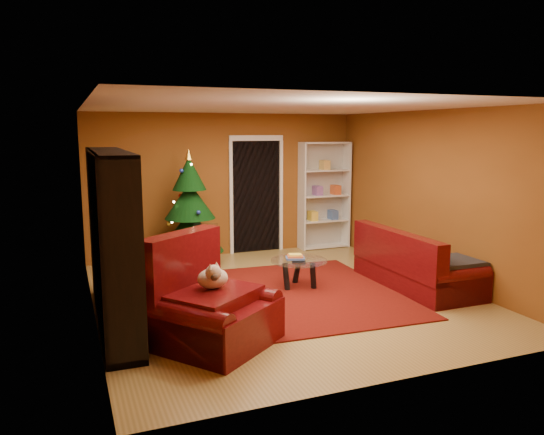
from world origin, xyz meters
name	(u,v)px	position (x,y,z in m)	size (l,w,h in m)	color
floor	(282,297)	(0.00, 0.00, -0.03)	(5.00, 5.50, 0.05)	olive
ceiling	(283,105)	(0.00, 0.00, 2.62)	(5.00, 5.50, 0.05)	silver
wall_back	(225,185)	(0.00, 2.77, 1.30)	(5.00, 0.05, 2.60)	brown
wall_left	(87,214)	(-2.52, 0.00, 1.30)	(0.05, 5.50, 2.60)	brown
wall_right	(434,196)	(2.52, 0.00, 1.30)	(0.05, 5.50, 2.60)	brown
doorway	(256,197)	(0.60, 2.73, 1.05)	(1.06, 0.60, 2.16)	black
rug	(298,293)	(0.23, -0.01, 0.01)	(2.71, 3.16, 0.02)	#5A0F09
media_unit	(112,239)	(-2.27, -0.25, 1.03)	(0.41, 2.69, 2.06)	black
christmas_tree	(190,209)	(-0.80, 2.15, 0.97)	(1.12, 1.12, 2.00)	black
gift_box_teal	(148,271)	(-1.64, 1.48, 0.15)	(0.30, 0.30, 0.30)	teal
gift_box_green	(182,265)	(-1.05, 1.73, 0.12)	(0.24, 0.24, 0.24)	#1E541E
gift_box_red	(195,252)	(-0.64, 2.59, 0.12)	(0.24, 0.24, 0.24)	maroon
white_bookshelf	(324,196)	(1.95, 2.57, 1.03)	(0.98, 0.35, 2.13)	white
armchair	(214,301)	(-1.34, -1.30, 0.48)	(1.23, 1.23, 0.96)	#410709
dog	(213,278)	(-1.33, -1.23, 0.71)	(0.40, 0.30, 0.31)	beige
sofa	(417,257)	(2.02, -0.31, 0.44)	(2.05, 0.92, 0.88)	#410709
coffee_table	(299,274)	(0.37, 0.26, 0.22)	(0.82, 0.82, 0.52)	gray
acrylic_chair	(206,254)	(-0.76, 1.29, 0.38)	(0.39, 0.42, 0.76)	#66605B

